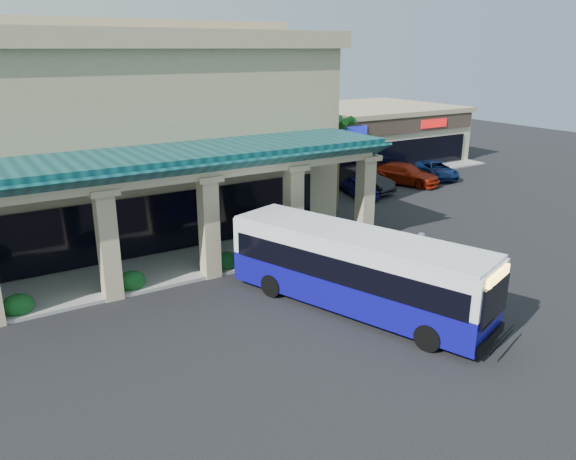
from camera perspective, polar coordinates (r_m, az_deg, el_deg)
ground at (r=23.48m, az=4.31°, el=-7.31°), size 110.00×110.00×0.00m
main_building at (r=33.62m, az=-24.03°, el=9.05°), size 30.80×14.80×11.35m
arcade at (r=25.31m, az=-19.96°, el=0.43°), size 30.00×6.20×5.70m
strip_mall at (r=51.79m, az=4.80°, el=9.55°), size 22.50×12.50×4.90m
palm_0 at (r=35.77m, az=5.04°, el=7.11°), size 2.40×2.40×6.60m
palm_1 at (r=38.80m, az=3.54°, el=7.40°), size 2.40×2.40×5.80m
broadleaf_tree at (r=41.99m, az=-2.72°, el=7.54°), size 2.60×2.60×4.81m
transit_bus at (r=22.38m, az=6.89°, el=-4.24°), size 6.26×11.70×3.20m
pedestrian at (r=26.74m, az=13.39°, el=-2.25°), size 0.84×0.85×1.97m
car_silver at (r=39.99m, az=7.34°, el=4.37°), size 2.74×4.34×1.38m
car_white at (r=41.36m, az=7.34°, el=5.08°), size 2.88×5.53×1.74m
car_red at (r=44.22m, az=11.76°, el=5.60°), size 4.23×5.94×1.60m
car_gray at (r=47.04m, az=14.88°, el=5.94°), size 3.90×5.27×1.33m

